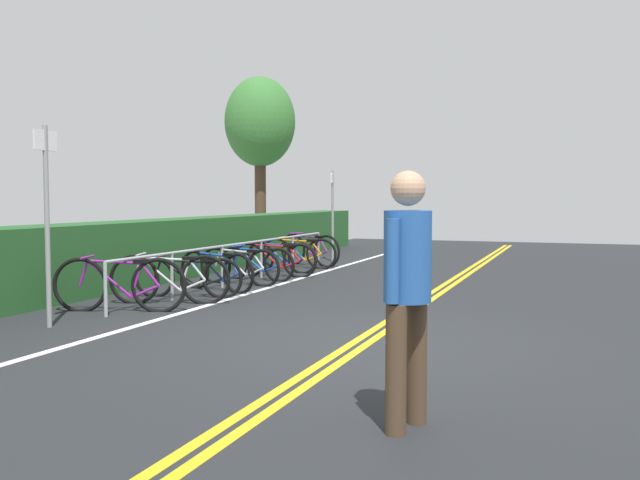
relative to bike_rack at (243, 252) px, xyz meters
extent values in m
cube|color=#232628|center=(-4.30, -3.62, -0.60)|extent=(36.17, 11.73, 0.05)
cube|color=gold|center=(-4.30, -3.70, -0.57)|extent=(32.55, 0.10, 0.00)
cube|color=gold|center=(-4.30, -3.54, -0.57)|extent=(32.55, 0.10, 0.00)
cube|color=white|center=(-4.30, -0.76, -0.57)|extent=(32.55, 0.12, 0.00)
cylinder|color=#9EA0A5|center=(-3.95, 0.00, -0.21)|extent=(0.05, 0.05, 0.72)
cylinder|color=#9EA0A5|center=(-2.37, 0.00, -0.21)|extent=(0.05, 0.05, 0.72)
cylinder|color=#9EA0A5|center=(-0.79, 0.00, -0.21)|extent=(0.05, 0.05, 0.72)
cylinder|color=#9EA0A5|center=(0.79, 0.00, -0.21)|extent=(0.05, 0.05, 0.72)
cylinder|color=#9EA0A5|center=(2.37, 0.00, -0.21)|extent=(0.05, 0.05, 0.72)
cylinder|color=#9EA0A5|center=(3.95, 0.00, -0.21)|extent=(0.05, 0.05, 0.72)
cylinder|color=#9EA0A5|center=(0.00, 0.00, 0.15)|extent=(7.89, 0.04, 0.04)
torus|color=black|center=(-3.69, 0.62, -0.21)|extent=(0.29, 0.75, 0.77)
torus|color=black|center=(-3.35, -0.42, -0.21)|extent=(0.29, 0.75, 0.77)
cylinder|color=purple|center=(-3.56, 0.23, -0.12)|extent=(0.23, 0.61, 0.53)
cylinder|color=purple|center=(-3.54, 0.16, 0.11)|extent=(0.27, 0.72, 0.07)
cylinder|color=purple|center=(-3.45, -0.12, -0.14)|extent=(0.09, 0.18, 0.48)
cylinder|color=purple|center=(-3.41, -0.24, -0.29)|extent=(0.16, 0.39, 0.19)
cylinder|color=purple|center=(-3.39, -0.31, -0.06)|extent=(0.12, 0.27, 0.33)
cylinder|color=purple|center=(-3.67, 0.57, -0.04)|extent=(0.08, 0.15, 0.35)
cube|color=black|center=(-3.43, -0.19, 0.12)|extent=(0.14, 0.21, 0.05)
cylinder|color=purple|center=(-3.66, 0.52, 0.18)|extent=(0.45, 0.17, 0.03)
torus|color=black|center=(-2.83, 0.35, -0.22)|extent=(0.30, 0.73, 0.75)
torus|color=black|center=(-2.49, -0.65, -0.22)|extent=(0.30, 0.73, 0.75)
cylinder|color=silver|center=(-2.70, -0.02, -0.14)|extent=(0.23, 0.58, 0.52)
cylinder|color=silver|center=(-2.68, -0.09, 0.09)|extent=(0.27, 0.69, 0.07)
cylinder|color=silver|center=(-2.59, -0.36, -0.15)|extent=(0.09, 0.17, 0.46)
cylinder|color=silver|center=(-2.55, -0.47, -0.30)|extent=(0.16, 0.37, 0.19)
cylinder|color=silver|center=(-2.53, -0.54, -0.07)|extent=(0.12, 0.26, 0.32)
cylinder|color=silver|center=(-2.82, 0.30, -0.06)|extent=(0.08, 0.14, 0.34)
cube|color=black|center=(-2.57, -0.43, 0.10)|extent=(0.14, 0.22, 0.05)
cylinder|color=silver|center=(-2.80, 0.25, 0.16)|extent=(0.44, 0.17, 0.03)
torus|color=black|center=(-2.12, 0.48, -0.27)|extent=(0.21, 0.65, 0.66)
torus|color=black|center=(-1.86, -0.58, -0.27)|extent=(0.21, 0.65, 0.66)
cylinder|color=black|center=(-2.02, 0.08, -0.20)|extent=(0.19, 0.61, 0.45)
cylinder|color=black|center=(-2.00, 0.01, 0.00)|extent=(0.22, 0.73, 0.07)
cylinder|color=black|center=(-1.93, -0.28, -0.21)|extent=(0.08, 0.18, 0.40)
cylinder|color=black|center=(-1.90, -0.40, -0.34)|extent=(0.13, 0.39, 0.17)
cylinder|color=black|center=(-1.88, -0.47, -0.14)|extent=(0.10, 0.27, 0.28)
cylinder|color=black|center=(-2.11, 0.43, -0.13)|extent=(0.07, 0.15, 0.30)
cube|color=black|center=(-1.91, -0.35, 0.01)|extent=(0.13, 0.21, 0.05)
cylinder|color=black|center=(-2.10, 0.37, 0.06)|extent=(0.45, 0.14, 0.03)
torus|color=black|center=(-1.02, 0.40, -0.25)|extent=(0.25, 0.68, 0.69)
torus|color=black|center=(-1.32, -0.59, -0.25)|extent=(0.25, 0.68, 0.69)
cylinder|color=#1947B7|center=(-1.13, 0.03, -0.17)|extent=(0.20, 0.58, 0.47)
cylinder|color=#1947B7|center=(-1.15, -0.04, 0.03)|extent=(0.24, 0.69, 0.07)
cylinder|color=#1947B7|center=(-1.24, -0.31, -0.19)|extent=(0.08, 0.17, 0.43)
cylinder|color=#1947B7|center=(-1.27, -0.42, -0.32)|extent=(0.14, 0.37, 0.18)
cylinder|color=#1947B7|center=(-1.29, -0.48, -0.12)|extent=(0.11, 0.26, 0.29)
cylinder|color=#1947B7|center=(-1.04, 0.35, -0.10)|extent=(0.07, 0.14, 0.31)
cube|color=black|center=(-1.25, -0.37, 0.05)|extent=(0.13, 0.21, 0.05)
cylinder|color=#1947B7|center=(-1.05, 0.30, 0.10)|extent=(0.45, 0.16, 0.03)
torus|color=black|center=(-0.23, 0.44, -0.25)|extent=(0.16, 0.69, 0.69)
torus|color=black|center=(-0.38, -0.60, -0.25)|extent=(0.16, 0.69, 0.69)
cylinder|color=silver|center=(-0.28, 0.05, -0.18)|extent=(0.12, 0.60, 0.47)
cylinder|color=silver|center=(-0.29, -0.02, 0.03)|extent=(0.14, 0.71, 0.07)
cylinder|color=silver|center=(-0.34, -0.30, -0.19)|extent=(0.06, 0.17, 0.42)
cylinder|color=silver|center=(-0.35, -0.42, -0.33)|extent=(0.09, 0.38, 0.18)
cylinder|color=silver|center=(-0.36, -0.49, -0.12)|extent=(0.07, 0.26, 0.29)
cylinder|color=silver|center=(-0.23, 0.39, -0.10)|extent=(0.06, 0.14, 0.31)
cube|color=black|center=(-0.35, -0.37, 0.05)|extent=(0.11, 0.21, 0.05)
cylinder|color=silver|center=(-0.24, 0.34, 0.10)|extent=(0.46, 0.09, 0.03)
torus|color=black|center=(0.47, 0.42, -0.27)|extent=(0.12, 0.66, 0.66)
torus|color=black|center=(0.38, -0.56, -0.27)|extent=(0.12, 0.66, 0.66)
cylinder|color=#1947B7|center=(0.43, 0.05, -0.20)|extent=(0.09, 0.57, 0.45)
cylinder|color=#1947B7|center=(0.43, -0.01, 0.00)|extent=(0.10, 0.67, 0.07)
cylinder|color=#1947B7|center=(0.40, -0.28, -0.21)|extent=(0.05, 0.17, 0.40)
cylinder|color=#1947B7|center=(0.39, -0.39, -0.34)|extent=(0.07, 0.36, 0.17)
cylinder|color=#1947B7|center=(0.39, -0.46, -0.14)|extent=(0.06, 0.25, 0.28)
cylinder|color=#1947B7|center=(0.46, 0.37, -0.13)|extent=(0.05, 0.14, 0.30)
cube|color=black|center=(0.40, -0.35, 0.02)|extent=(0.10, 0.21, 0.05)
cylinder|color=#1947B7|center=(0.46, 0.32, 0.07)|extent=(0.46, 0.07, 0.03)
torus|color=black|center=(1.02, 0.37, -0.25)|extent=(0.14, 0.70, 0.70)
torus|color=black|center=(1.14, -0.67, -0.25)|extent=(0.14, 0.70, 0.70)
cylinder|color=red|center=(1.06, -0.02, -0.17)|extent=(0.11, 0.60, 0.48)
cylinder|color=red|center=(1.07, -0.09, 0.04)|extent=(0.12, 0.72, 0.07)
cylinder|color=red|center=(1.10, -0.37, -0.19)|extent=(0.06, 0.17, 0.43)
cylinder|color=red|center=(1.12, -0.49, -0.32)|extent=(0.08, 0.38, 0.18)
cylinder|color=red|center=(1.12, -0.56, -0.11)|extent=(0.07, 0.26, 0.30)
cylinder|color=red|center=(1.02, 0.32, -0.10)|extent=(0.05, 0.14, 0.32)
cube|color=black|center=(1.11, -0.44, 0.05)|extent=(0.10, 0.21, 0.05)
cylinder|color=red|center=(1.03, 0.27, 0.10)|extent=(0.46, 0.08, 0.03)
torus|color=black|center=(1.87, 0.54, -0.27)|extent=(0.09, 0.66, 0.66)
torus|color=black|center=(1.83, -0.44, -0.27)|extent=(0.09, 0.66, 0.66)
cylinder|color=#1947B7|center=(1.86, 0.17, -0.19)|extent=(0.06, 0.56, 0.45)
cylinder|color=#1947B7|center=(1.85, 0.10, 0.00)|extent=(0.07, 0.67, 0.07)
cylinder|color=#1947B7|center=(1.84, -0.16, -0.21)|extent=(0.04, 0.16, 0.40)
cylinder|color=#1947B7|center=(1.84, -0.27, -0.34)|extent=(0.05, 0.36, 0.17)
cylinder|color=#1947B7|center=(1.83, -0.34, -0.14)|extent=(0.05, 0.24, 0.28)
cylinder|color=#1947B7|center=(1.87, 0.49, -0.13)|extent=(0.04, 0.13, 0.30)
cube|color=black|center=(1.84, -0.23, 0.02)|extent=(0.09, 0.20, 0.05)
cylinder|color=#1947B7|center=(1.87, 0.44, 0.07)|extent=(0.46, 0.05, 0.03)
torus|color=black|center=(2.71, 0.53, -0.25)|extent=(0.12, 0.70, 0.70)
torus|color=black|center=(2.81, -0.50, -0.25)|extent=(0.12, 0.70, 0.70)
cylinder|color=orange|center=(2.75, 0.15, -0.17)|extent=(0.09, 0.59, 0.48)
cylinder|color=orange|center=(2.75, 0.08, 0.04)|extent=(0.11, 0.70, 0.07)
cylinder|color=orange|center=(2.78, -0.20, -0.19)|extent=(0.05, 0.17, 0.43)
cylinder|color=orange|center=(2.79, -0.32, -0.32)|extent=(0.07, 0.38, 0.18)
cylinder|color=orange|center=(2.80, -0.38, -0.12)|extent=(0.06, 0.26, 0.30)
cylinder|color=orange|center=(2.71, 0.48, -0.10)|extent=(0.05, 0.14, 0.32)
cube|color=black|center=(2.79, -0.27, 0.05)|extent=(0.10, 0.21, 0.05)
cylinder|color=orange|center=(2.72, 0.43, 0.10)|extent=(0.46, 0.07, 0.03)
torus|color=black|center=(3.60, 0.51, -0.22)|extent=(0.30, 0.73, 0.75)
torus|color=black|center=(3.26, -0.46, -0.22)|extent=(0.30, 0.73, 0.75)
cylinder|color=purple|center=(3.47, 0.14, -0.14)|extent=(0.23, 0.57, 0.51)
cylinder|color=purple|center=(3.45, 0.08, 0.09)|extent=(0.26, 0.67, 0.07)
cylinder|color=purple|center=(3.36, -0.18, -0.15)|extent=(0.09, 0.17, 0.46)
cylinder|color=purple|center=(3.32, -0.29, -0.30)|extent=(0.16, 0.36, 0.19)
cylinder|color=purple|center=(3.30, -0.35, -0.08)|extent=(0.12, 0.25, 0.32)
cylinder|color=purple|center=(3.58, 0.46, -0.06)|extent=(0.08, 0.14, 0.34)
cube|color=black|center=(3.34, -0.25, 0.10)|extent=(0.14, 0.22, 0.05)
cylinder|color=purple|center=(3.57, 0.41, 0.16)|extent=(0.44, 0.18, 0.03)
cylinder|color=#4C3826|center=(-6.74, -4.77, -0.14)|extent=(0.14, 0.14, 0.87)
cylinder|color=#4C3826|center=(-7.01, -4.69, -0.14)|extent=(0.14, 0.14, 0.87)
cylinder|color=#2659A5|center=(-6.87, -4.73, 0.60)|extent=(0.32, 0.32, 0.61)
sphere|color=tan|center=(-6.87, -4.73, 1.05)|extent=(0.23, 0.23, 0.23)
cylinder|color=#2659A5|center=(-6.68, -4.78, 0.58)|extent=(0.09, 0.09, 0.55)
cylinder|color=#2659A5|center=(-7.07, -4.67, 0.58)|extent=(0.09, 0.09, 0.55)
cylinder|color=gray|center=(-4.79, 0.17, 0.64)|extent=(0.06, 0.06, 2.42)
cube|color=white|center=(-4.79, 0.17, 1.67)|extent=(0.36, 0.04, 0.24)
cylinder|color=gray|center=(4.54, -0.15, 0.54)|extent=(0.06, 0.06, 2.22)
cube|color=white|center=(4.54, -0.15, 1.47)|extent=(0.36, 0.08, 0.24)
cube|color=#235626|center=(1.50, 1.72, 0.00)|extent=(16.89, 0.98, 1.14)
cylinder|color=#473323|center=(7.42, 3.17, 0.74)|extent=(0.34, 0.34, 2.62)
ellipsoid|color=#387533|center=(7.42, 3.17, 3.24)|extent=(2.10, 2.10, 2.65)
camera|label=1|loc=(-11.40, -5.80, 0.99)|focal=38.93mm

